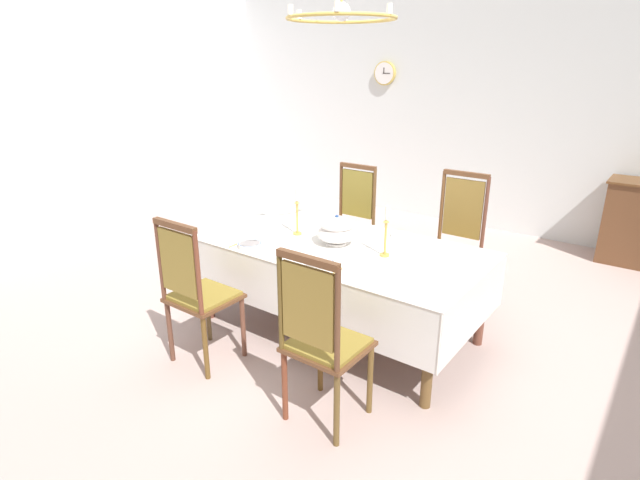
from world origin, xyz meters
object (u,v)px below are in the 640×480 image
Objects in this scene: candlestick_east at (386,236)px; bowl_near_left at (321,265)px; chair_south_a at (196,290)px; candlestick_west at (297,216)px; chair_south_b at (322,337)px; chandelier at (341,17)px; chair_north_b at (455,241)px; mounted_clock at (385,73)px; soup_tureen at (337,230)px; dining_table at (338,254)px; spoon_secondary at (241,242)px; spoon_primary at (338,270)px; bowl_far_left at (400,235)px; chair_north_a at (350,221)px; bowl_near_right at (250,245)px.

candlestick_east is 0.53m from bowl_near_left.
candlestick_west reaches higher than chair_south_a.
candlestick_west reaches higher than chair_south_b.
chair_north_b is at bearing 60.48° from chandelier.
chair_south_b is at bearing -64.06° from mounted_clock.
chandelier is at bearing 0.00° from soup_tureen.
dining_table is 0.19m from soup_tureen.
candlestick_east is 2.12× the size of spoon_secondary.
chandelier is (-0.41, 0.00, 1.46)m from candlestick_east.
candlestick_east reaches higher than bowl_near_left.
soup_tureen is at bearing 120.68° from spoon_primary.
chair_north_a is at bearing 147.30° from bowl_far_left.
chandelier reaches higher than candlestick_east.
bowl_near_right is 0.80m from spoon_primary.
spoon_secondary is (-0.93, 0.01, 0.00)m from spoon_primary.
dining_table is 0.47m from candlestick_west.
chair_north_a is 1.00m from bowl_far_left.
spoon_primary is (-0.27, 0.55, 0.16)m from chair_south_b.
mounted_clock is at bearing 114.56° from soup_tureen.
bowl_near_left is 1.35× the size of bowl_far_left.
candlestick_east is at bearing -0.00° from chandelier.
chandelier is at bearing 119.06° from spoon_primary.
bowl_near_left is at bearing 126.76° from chair_south_b.
soup_tureen is (-0.57, 0.97, 0.27)m from chair_south_b.
chair_south_a is 1.65m from bowl_far_left.
bowl_near_left is 0.25× the size of chandelier.
chair_north_a is 1.63m from spoon_primary.
mounted_clock reaches higher than chair_north_a.
chandelier is (0.41, 0.00, 1.46)m from candlestick_west.
soup_tureen is 0.55m from bowl_far_left.
chair_south_a is at bearing -117.80° from soup_tureen.
chair_south_a is at bearing 90.00° from chair_north_a.
bowl_near_left reaches higher than bowl_near_right.
bowl_far_left is (-0.26, -0.53, 0.15)m from chair_north_b.
bowl_far_left is (0.82, 1.42, 0.19)m from chair_south_a.
spoon_secondary is (-1.19, -1.40, 0.14)m from chair_north_b.
candlestick_east is (0.94, 0.97, 0.32)m from chair_south_a.
candlestick_east is at bearing -75.69° from bowl_far_left.
bowl_near_right is at bearing 90.74° from chair_north_a.
chandelier reaches higher than soup_tureen.
candlestick_west is 1.21× the size of mounted_clock.
chair_south_a is 1.00m from spoon_primary.
bowl_near_right is (-1.07, 0.53, 0.18)m from chair_south_b.
bowl_near_left is 1.04× the size of bowl_near_right.
chair_south_a is at bearing -76.76° from mounted_clock.
chair_south_b reaches higher than bowl_near_left.
chandelier is at bearing 180.00° from dining_table.
candlestick_east is at bearing 69.57° from spoon_primary.
chair_south_b is (0.55, -0.97, -0.08)m from dining_table.
dining_table is 12.39× the size of spoon_secondary.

